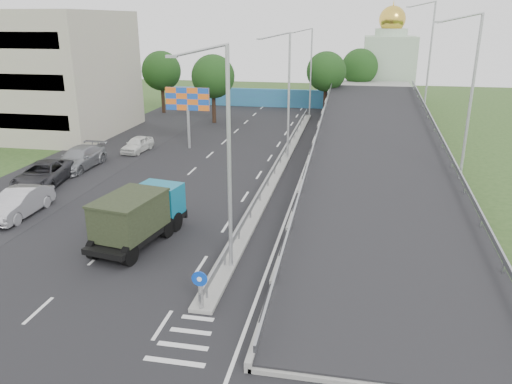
% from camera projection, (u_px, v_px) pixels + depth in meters
% --- Properties ---
extents(ground, '(160.00, 160.00, 0.00)m').
position_uv_depth(ground, '(184.00, 345.00, 18.06)').
color(ground, '#2D4C1E').
rests_on(ground, ground).
extents(road_surface, '(26.00, 90.00, 0.04)m').
position_uv_depth(road_surface, '(233.00, 178.00, 37.15)').
color(road_surface, black).
rests_on(road_surface, ground).
extents(parking_strip, '(8.00, 90.00, 0.05)m').
position_uv_depth(parking_strip, '(73.00, 168.00, 39.50)').
color(parking_strip, black).
rests_on(parking_strip, ground).
extents(median, '(1.00, 44.00, 0.20)m').
position_uv_depth(median, '(280.00, 164.00, 40.28)').
color(median, gray).
rests_on(median, ground).
extents(overpass_ramp, '(10.00, 50.00, 3.50)m').
position_uv_depth(overpass_ramp, '(377.00, 149.00, 38.38)').
color(overpass_ramp, gray).
rests_on(overpass_ramp, ground).
extents(median_guardrail, '(0.09, 44.00, 0.71)m').
position_uv_depth(median_guardrail, '(281.00, 156.00, 40.07)').
color(median_guardrail, gray).
rests_on(median_guardrail, median).
extents(sign_bollard, '(0.64, 0.23, 1.67)m').
position_uv_depth(sign_bollard, '(200.00, 290.00, 19.73)').
color(sign_bollard, black).
rests_on(sign_bollard, median).
extents(lamp_post_near, '(2.74, 0.18, 10.08)m').
position_uv_depth(lamp_post_near, '(225.00, 149.00, 21.70)').
color(lamp_post_near, '#B2B5B7').
rests_on(lamp_post_near, median).
extents(lamp_post_mid, '(2.74, 0.18, 10.08)m').
position_uv_depth(lamp_post_mid, '(287.00, 90.00, 40.25)').
color(lamp_post_mid, '#B2B5B7').
rests_on(lamp_post_mid, median).
extents(lamp_post_far, '(2.74, 0.18, 10.08)m').
position_uv_depth(lamp_post_far, '(309.00, 68.00, 58.80)').
color(lamp_post_far, '#B2B5B7').
rests_on(lamp_post_far, median).
extents(beige_building, '(24.00, 14.00, 12.00)m').
position_uv_depth(beige_building, '(4.00, 73.00, 51.20)').
color(beige_building, '#B0AF94').
rests_on(beige_building, ground).
extents(blue_wall, '(30.00, 0.50, 2.40)m').
position_uv_depth(blue_wall, '(282.00, 98.00, 66.61)').
color(blue_wall, teal).
rests_on(blue_wall, ground).
extents(church, '(7.00, 7.00, 13.80)m').
position_uv_depth(church, '(389.00, 64.00, 70.15)').
color(church, '#B2CCAD').
rests_on(church, ground).
extents(billboard, '(4.00, 0.24, 5.50)m').
position_uv_depth(billboard, '(188.00, 103.00, 44.28)').
color(billboard, '#B2B5B7').
rests_on(billboard, ground).
extents(tree_left_mid, '(4.80, 4.80, 7.60)m').
position_uv_depth(tree_left_mid, '(213.00, 77.00, 55.27)').
color(tree_left_mid, black).
rests_on(tree_left_mid, ground).
extents(tree_median_far, '(4.80, 4.80, 7.60)m').
position_uv_depth(tree_median_far, '(326.00, 72.00, 60.52)').
color(tree_median_far, black).
rests_on(tree_median_far, ground).
extents(tree_left_far, '(4.80, 4.80, 7.60)m').
position_uv_depth(tree_left_far, '(161.00, 71.00, 61.36)').
color(tree_left_far, black).
rests_on(tree_left_far, ground).
extents(tree_ramp_far, '(4.80, 4.80, 7.60)m').
position_uv_depth(tree_ramp_far, '(360.00, 67.00, 66.28)').
color(tree_ramp_far, black).
rests_on(tree_ramp_far, ground).
extents(dump_truck, '(3.33, 6.65, 2.80)m').
position_uv_depth(dump_truck, '(139.00, 215.00, 25.95)').
color(dump_truck, black).
rests_on(dump_truck, ground).
extents(parked_car_b, '(1.80, 5.01, 1.64)m').
position_uv_depth(parked_car_b, '(19.00, 203.00, 29.70)').
color(parked_car_b, '#B2B2B7').
rests_on(parked_car_b, ground).
extents(parked_car_c, '(3.67, 6.29, 1.64)m').
position_uv_depth(parked_car_c, '(43.00, 174.00, 35.19)').
color(parked_car_c, '#2B2A2F').
rests_on(parked_car_c, ground).
extents(parked_car_d, '(2.44, 5.80, 1.67)m').
position_uv_depth(parked_car_d, '(79.00, 158.00, 39.21)').
color(parked_car_d, gray).
rests_on(parked_car_d, ground).
extents(parked_car_e, '(1.89, 4.07, 1.35)m').
position_uv_depth(parked_car_e, '(137.00, 144.00, 44.27)').
color(parked_car_e, silver).
rests_on(parked_car_e, ground).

